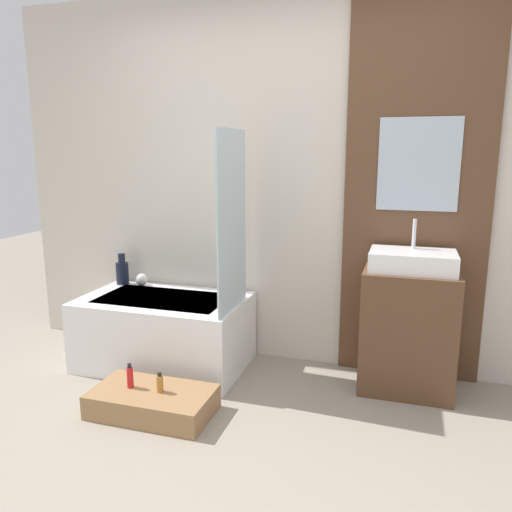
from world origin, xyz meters
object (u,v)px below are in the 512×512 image
wooden_step_bench (153,402)px  vase_round_light (142,280)px  bottle_soap_secondary (160,383)px  sink (413,261)px  bathtub (164,331)px  vase_tall_dark (122,272)px  bottle_soap_primary (130,377)px

wooden_step_bench → vase_round_light: vase_round_light is taller
bottle_soap_secondary → wooden_step_bench: bearing=180.0°
sink → bottle_soap_secondary: size_ratio=4.32×
sink → bottle_soap_secondary: sink is taller
sink → bathtub: bearing=-175.8°
vase_tall_dark → vase_round_light: vase_tall_dark is taller
bathtub → wooden_step_bench: 0.72m
bottle_soap_primary → sink: bearing=26.3°
bathtub → vase_tall_dark: 0.65m
vase_tall_dark → wooden_step_bench: bearing=-51.0°
sink → bottle_soap_primary: size_ratio=3.44×
wooden_step_bench → sink: bearing=28.5°
bathtub → bottle_soap_primary: (0.11, -0.65, -0.04)m
bathtub → wooden_step_bench: size_ratio=1.63×
wooden_step_bench → vase_tall_dark: bearing=129.0°
sink → bottle_soap_secondary: (-1.36, -0.77, -0.65)m
bathtub → vase_tall_dark: vase_tall_dark is taller
wooden_step_bench → bottle_soap_secondary: (0.05, 0.00, 0.13)m
vase_round_light → bottle_soap_secondary: bearing=-55.6°
sink → bottle_soap_primary: (-1.56, -0.77, -0.64)m
sink → vase_round_light: 2.01m
bathtub → wooden_step_bench: (0.25, -0.65, -0.18)m
bottle_soap_primary → bottle_soap_secondary: (0.19, 0.00, -0.01)m
sink → bottle_soap_primary: 1.85m
wooden_step_bench → bottle_soap_primary: 0.20m
wooden_step_bench → sink: sink is taller
bathtub → vase_round_light: 0.50m
bottle_soap_primary → bathtub: bearing=99.4°
vase_round_light → bottle_soap_secondary: size_ratio=0.77×
bathtub → wooden_step_bench: bathtub is taller
bathtub → bottle_soap_primary: bearing=-80.6°
bathtub → sink: (1.66, 0.12, 0.60)m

